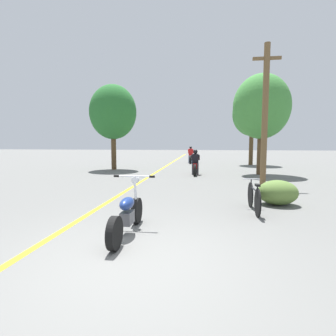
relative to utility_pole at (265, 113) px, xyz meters
name	(u,v)px	position (x,y,z in m)	size (l,w,h in m)	color
ground_plane	(130,258)	(-3.53, -7.51, -2.94)	(120.00, 120.00, 0.00)	#60605E
lane_stripe_center	(160,170)	(-5.23, 5.48, -2.93)	(0.14, 48.00, 0.01)	yellow
utility_pole	(265,113)	(0.00, 0.00, 0.00)	(1.10, 0.24, 5.70)	brown
roadside_tree_right_near	(262,107)	(0.63, 3.75, 0.75)	(3.04, 2.73, 5.45)	#513A23
roadside_tree_right_far	(252,114)	(1.26, 10.18, 1.05)	(3.00, 2.70, 5.74)	#513A23
roadside_tree_left	(113,112)	(-8.27, 5.25, 0.76)	(3.03, 2.72, 5.46)	#513A23
roadside_bush	(278,192)	(-0.36, -3.58, -2.59)	(1.10, 0.88, 0.70)	#5B7A38
motorcycle_foreground	(128,213)	(-3.87, -6.47, -2.53)	(0.87, 1.99, 1.08)	black
motorcycle_rider_lead	(195,165)	(-2.90, 3.20, -2.40)	(0.50, 2.02, 1.39)	black
motorcycle_rider_far	(191,157)	(-3.56, 11.37, -2.39)	(0.50, 2.11, 1.45)	black
bicycle_parked	(254,197)	(-1.17, -4.45, -2.57)	(0.44, 1.65, 0.79)	black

